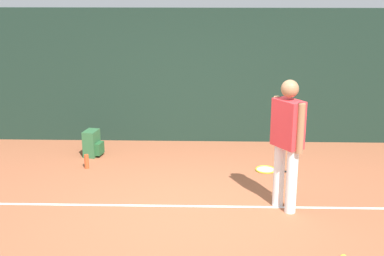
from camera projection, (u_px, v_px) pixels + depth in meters
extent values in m
plane|color=#9E5638|center=(191.00, 211.00, 6.70)|extent=(12.00, 12.00, 0.00)
cube|color=#192D23|center=(196.00, 76.00, 9.24)|extent=(10.00, 0.10, 2.38)
cube|color=white|center=(191.00, 206.00, 6.84)|extent=(9.00, 0.05, 0.00)
cylinder|color=white|center=(279.00, 175.00, 6.76)|extent=(0.14, 0.14, 0.85)
cylinder|color=white|center=(292.00, 181.00, 6.56)|extent=(0.14, 0.14, 0.85)
cube|color=red|center=(288.00, 124.00, 6.45)|extent=(0.41, 0.45, 0.60)
sphere|color=#9E704C|center=(290.00, 89.00, 6.33)|extent=(0.22, 0.22, 0.22)
cylinder|color=#9E704C|center=(276.00, 120.00, 6.64)|extent=(0.09, 0.09, 0.62)
cylinder|color=#9E704C|center=(300.00, 129.00, 6.28)|extent=(0.09, 0.09, 0.62)
cylinder|color=black|center=(285.00, 172.00, 8.02)|extent=(0.30, 0.11, 0.03)
torus|color=gold|center=(266.00, 170.00, 8.10)|extent=(0.40, 0.40, 0.02)
cylinder|color=#B2B2B2|center=(266.00, 170.00, 8.10)|extent=(0.34, 0.34, 0.00)
cube|color=#2D6038|center=(92.00, 143.00, 8.70)|extent=(0.26, 0.33, 0.44)
cube|color=#23562D|center=(100.00, 148.00, 8.69)|extent=(0.12, 0.23, 0.20)
cylinder|color=#D84C26|center=(87.00, 161.00, 8.16)|extent=(0.07, 0.07, 0.22)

